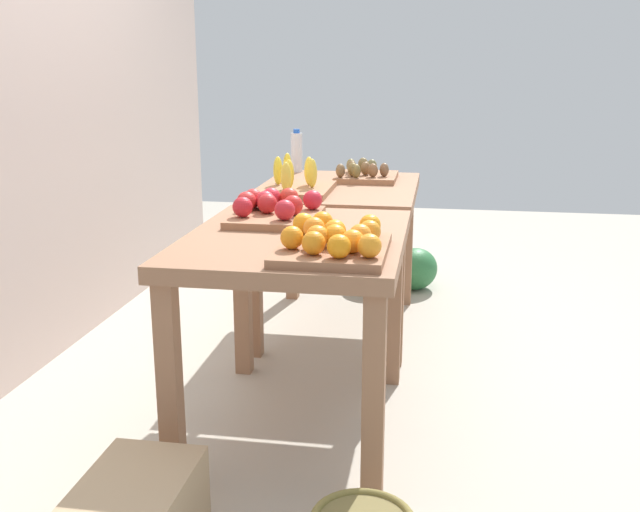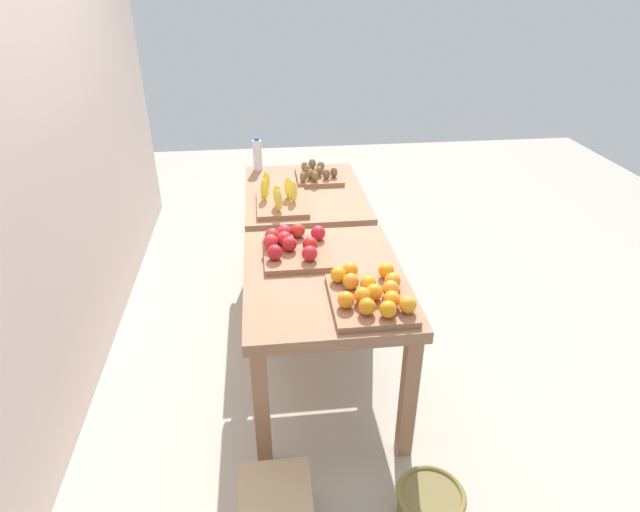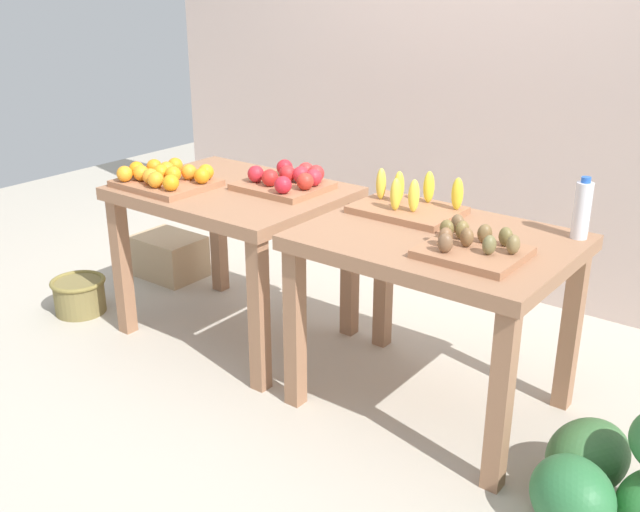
% 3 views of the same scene
% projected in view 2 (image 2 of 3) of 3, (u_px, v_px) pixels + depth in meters
% --- Properties ---
extents(ground_plane, '(8.00, 8.00, 0.00)m').
position_uv_depth(ground_plane, '(313.00, 331.00, 3.48)').
color(ground_plane, '#B4AB9C').
extents(back_wall, '(4.40, 0.12, 3.00)m').
position_uv_depth(back_wall, '(42.00, 108.00, 2.61)').
color(back_wall, beige).
rests_on(back_wall, ground_plane).
extents(display_table_left, '(1.04, 0.80, 0.77)m').
position_uv_depth(display_table_left, '(324.00, 294.00, 2.67)').
color(display_table_left, '#936649').
rests_on(display_table_left, ground_plane).
extents(display_table_right, '(1.04, 0.80, 0.77)m').
position_uv_depth(display_table_right, '(305.00, 206.00, 3.64)').
color(display_table_right, '#936649').
rests_on(display_table_right, ground_plane).
extents(orange_bin, '(0.45, 0.36, 0.11)m').
position_uv_depth(orange_bin, '(371.00, 294.00, 2.38)').
color(orange_bin, '#9C6747').
rests_on(orange_bin, display_table_left).
extents(apple_bin, '(0.40, 0.36, 0.11)m').
position_uv_depth(apple_bin, '(293.00, 246.00, 2.78)').
color(apple_bin, '#9C6747').
rests_on(apple_bin, display_table_left).
extents(banana_crate, '(0.44, 0.32, 0.17)m').
position_uv_depth(banana_crate, '(281.00, 200.00, 3.34)').
color(banana_crate, '#9C6747').
rests_on(banana_crate, display_table_right).
extents(kiwi_bin, '(0.36, 0.32, 0.10)m').
position_uv_depth(kiwi_bin, '(318.00, 175.00, 3.76)').
color(kiwi_bin, '#9C6747').
rests_on(kiwi_bin, display_table_right).
extents(water_bottle, '(0.07, 0.07, 0.25)m').
position_uv_depth(water_bottle, '(257.00, 155.00, 3.89)').
color(water_bottle, silver).
rests_on(water_bottle, display_table_right).
extents(watermelon_pile, '(0.64, 0.64, 0.46)m').
position_uv_depth(watermelon_pile, '(324.00, 217.00, 4.64)').
color(watermelon_pile, '#286E2F').
rests_on(watermelon_pile, ground_plane).
extents(wicker_basket, '(0.29, 0.29, 0.19)m').
position_uv_depth(wicker_basket, '(429.00, 507.00, 2.24)').
color(wicker_basket, olive).
rests_on(wicker_basket, ground_plane).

